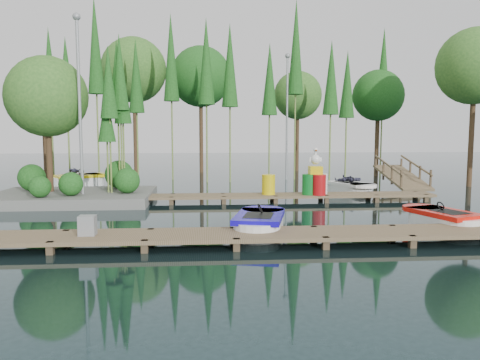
{
  "coord_description": "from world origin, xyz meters",
  "views": [
    {
      "loc": [
        -0.71,
        -15.95,
        2.83
      ],
      "look_at": [
        0.5,
        0.5,
        1.1
      ],
      "focal_mm": 35.0,
      "sensor_mm": 36.0,
      "label": 1
    }
  ],
  "objects": [
    {
      "name": "seagull_post",
      "position": [
        3.81,
        2.5,
        0.89
      ],
      "size": [
        0.55,
        0.3,
        0.88
      ],
      "color": "gray",
      "rests_on": "far_dock"
    },
    {
      "name": "boat_blue",
      "position": [
        0.75,
        -3.38,
        0.27
      ],
      "size": [
        1.83,
        2.94,
        0.92
      ],
      "rotation": [
        0.0,
        0.0,
        -0.24
      ],
      "color": "white",
      "rests_on": "ground"
    },
    {
      "name": "near_dock",
      "position": [
        0.0,
        -4.5,
        0.23
      ],
      "size": [
        18.0,
        1.5,
        0.5
      ],
      "color": "brown",
      "rests_on": "ground"
    },
    {
      "name": "boat_white_far",
      "position": [
        5.74,
        4.41,
        0.27
      ],
      "size": [
        2.19,
        2.8,
        1.21
      ],
      "rotation": [
        0.0,
        0.0,
        -0.4
      ],
      "color": "white",
      "rests_on": "ground"
    },
    {
      "name": "yellow_barrel",
      "position": [
        1.79,
        2.5,
        0.7
      ],
      "size": [
        0.53,
        0.53,
        0.8
      ],
      "primitive_type": "cylinder",
      "color": "yellow",
      "rests_on": "far_dock"
    },
    {
      "name": "ground_plane",
      "position": [
        0.0,
        0.0,
        0.0
      ],
      "size": [
        90.0,
        90.0,
        0.0
      ],
      "primitive_type": "plane",
      "color": "#1D3437"
    },
    {
      "name": "tree_screen",
      "position": [
        -2.04,
        10.6,
        6.12
      ],
      "size": [
        34.42,
        18.53,
        10.31
      ],
      "color": "#442F1D",
      "rests_on": "ground"
    },
    {
      "name": "drum_cluster",
      "position": [
        3.69,
        2.35,
        0.85
      ],
      "size": [
        1.09,
        0.99,
        1.87
      ],
      "color": "#0B691F",
      "rests_on": "far_dock"
    },
    {
      "name": "lamp_rear",
      "position": [
        4.0,
        11.0,
        4.26
      ],
      "size": [
        0.3,
        0.3,
        7.25
      ],
      "color": "gray",
      "rests_on": "ground"
    },
    {
      "name": "lamp_island",
      "position": [
        -5.5,
        2.5,
        4.26
      ],
      "size": [
        0.3,
        0.3,
        7.25
      ],
      "color": "gray",
      "rests_on": "ground"
    },
    {
      "name": "far_dock",
      "position": [
        1.0,
        2.5,
        0.23
      ],
      "size": [
        15.0,
        1.2,
        0.5
      ],
      "color": "brown",
      "rests_on": "ground"
    },
    {
      "name": "utility_cabinet",
      "position": [
        -3.6,
        -4.5,
        0.54
      ],
      "size": [
        0.4,
        0.33,
        0.48
      ],
      "primitive_type": "cube",
      "color": "gray",
      "rests_on": "near_dock"
    },
    {
      "name": "boat_yellow_far",
      "position": [
        -7.18,
        8.41,
        0.31
      ],
      "size": [
        3.16,
        2.67,
        1.46
      ],
      "rotation": [
        0.0,
        0.0,
        0.22
      ],
      "color": "white",
      "rests_on": "ground"
    },
    {
      "name": "boat_red",
      "position": [
        6.12,
        -3.07,
        0.25
      ],
      "size": [
        1.91,
        2.82,
        0.87
      ],
      "rotation": [
        0.0,
        0.0,
        0.32
      ],
      "color": "white",
      "rests_on": "ground"
    },
    {
      "name": "island",
      "position": [
        -6.3,
        3.29,
        3.18
      ],
      "size": [
        6.2,
        4.2,
        6.75
      ],
      "color": "slate",
      "rests_on": "ground"
    },
    {
      "name": "ramp",
      "position": [
        9.0,
        6.5,
        0.59
      ],
      "size": [
        1.5,
        3.94,
        1.49
      ],
      "color": "brown",
      "rests_on": "ground"
    }
  ]
}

